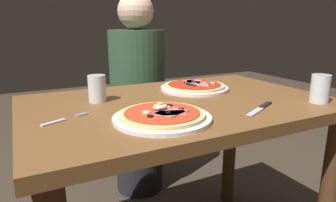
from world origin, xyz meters
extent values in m
cube|color=brown|center=(0.00, 0.00, 0.72)|extent=(1.12, 0.73, 0.04)
cylinder|color=#4A3018|center=(0.50, -0.30, 0.35)|extent=(0.07, 0.07, 0.70)
cylinder|color=#4A3018|center=(-0.50, 0.30, 0.35)|extent=(0.07, 0.07, 0.70)
cylinder|color=#4A3018|center=(0.50, 0.30, 0.35)|extent=(0.07, 0.07, 0.70)
cylinder|color=white|center=(-0.16, -0.18, 0.74)|extent=(0.29, 0.29, 0.01)
cylinder|color=#E5C17F|center=(-0.16, -0.18, 0.75)|extent=(0.26, 0.26, 0.01)
cylinder|color=red|center=(-0.16, -0.18, 0.76)|extent=(0.23, 0.23, 0.00)
torus|color=black|center=(-0.10, -0.18, 0.76)|extent=(0.02, 0.02, 0.00)
torus|color=black|center=(-0.21, -0.20, 0.76)|extent=(0.02, 0.02, 0.00)
torus|color=black|center=(-0.12, -0.15, 0.76)|extent=(0.02, 0.02, 0.00)
torus|color=black|center=(-0.15, -0.19, 0.76)|extent=(0.02, 0.02, 0.00)
torus|color=black|center=(-0.11, -0.13, 0.76)|extent=(0.02, 0.02, 0.00)
cube|color=#C65B66|center=(-0.15, -0.20, 0.76)|extent=(0.10, 0.08, 0.00)
cube|color=#C65B66|center=(-0.14, -0.20, 0.76)|extent=(0.11, 0.10, 0.00)
cylinder|color=beige|center=(-0.13, -0.14, 0.76)|extent=(0.02, 0.02, 0.00)
cylinder|color=beige|center=(-0.21, -0.16, 0.76)|extent=(0.02, 0.02, 0.00)
ellipsoid|color=white|center=(-0.16, -0.16, 0.77)|extent=(0.04, 0.03, 0.02)
cylinder|color=yellow|center=(-0.16, -0.16, 0.78)|extent=(0.02, 0.02, 0.00)
cylinder|color=white|center=(0.15, 0.14, 0.74)|extent=(0.29, 0.29, 0.01)
cylinder|color=#E5C17F|center=(0.15, 0.14, 0.75)|extent=(0.26, 0.26, 0.01)
cylinder|color=#B72D19|center=(0.15, 0.14, 0.76)|extent=(0.23, 0.23, 0.00)
torus|color=black|center=(0.12, 0.12, 0.76)|extent=(0.02, 0.02, 0.00)
torus|color=black|center=(0.12, 0.14, 0.76)|extent=(0.02, 0.02, 0.00)
torus|color=black|center=(0.20, 0.11, 0.76)|extent=(0.02, 0.02, 0.00)
torus|color=black|center=(0.11, 0.12, 0.76)|extent=(0.02, 0.02, 0.00)
torus|color=black|center=(0.12, 0.10, 0.76)|extent=(0.02, 0.02, 0.00)
torus|color=black|center=(0.13, 0.17, 0.76)|extent=(0.02, 0.02, 0.00)
cube|color=#D16B70|center=(0.17, 0.12, 0.76)|extent=(0.10, 0.10, 0.00)
cube|color=#D16B70|center=(0.17, 0.18, 0.76)|extent=(0.11, 0.11, 0.00)
cube|color=#D16B70|center=(0.16, 0.18, 0.76)|extent=(0.06, 0.07, 0.00)
cylinder|color=beige|center=(0.17, 0.18, 0.76)|extent=(0.02, 0.02, 0.00)
cylinder|color=beige|center=(0.22, 0.11, 0.76)|extent=(0.02, 0.02, 0.00)
cylinder|color=beige|center=(0.17, 0.07, 0.76)|extent=(0.02, 0.02, 0.00)
cylinder|color=beige|center=(0.17, 0.18, 0.76)|extent=(0.02, 0.02, 0.00)
cylinder|color=silver|center=(0.43, -0.25, 0.79)|extent=(0.07, 0.07, 0.10)
cylinder|color=silver|center=(0.43, -0.25, 0.75)|extent=(0.06, 0.06, 0.03)
cylinder|color=silver|center=(-0.28, 0.13, 0.79)|extent=(0.06, 0.06, 0.10)
cylinder|color=silver|center=(-0.28, 0.13, 0.76)|extent=(0.06, 0.06, 0.04)
cube|color=silver|center=(-0.45, -0.06, 0.74)|extent=(0.07, 0.04, 0.00)
cube|color=silver|center=(-0.36, -0.03, 0.74)|extent=(0.04, 0.02, 0.00)
cube|color=silver|center=(-0.36, -0.02, 0.74)|extent=(0.04, 0.02, 0.00)
cube|color=silver|center=(-0.36, -0.02, 0.74)|extent=(0.04, 0.02, 0.00)
cube|color=silver|center=(-0.37, -0.01, 0.74)|extent=(0.04, 0.02, 0.00)
cube|color=silver|center=(0.14, -0.24, 0.74)|extent=(0.11, 0.07, 0.00)
cube|color=black|center=(0.22, -0.20, 0.74)|extent=(0.09, 0.06, 0.01)
cylinder|color=black|center=(0.09, 0.67, 0.23)|extent=(0.29, 0.29, 0.46)
cylinder|color=#2D4C33|center=(0.09, 0.67, 0.72)|extent=(0.32, 0.32, 0.52)
sphere|color=beige|center=(0.09, 0.67, 1.08)|extent=(0.20, 0.20, 0.20)
camera|label=1|loc=(-0.53, -0.93, 1.01)|focal=31.72mm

